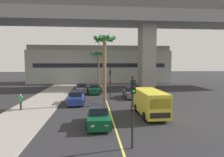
# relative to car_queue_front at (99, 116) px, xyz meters

# --- Properties ---
(sidewalk_left) EXTENTS (4.80, 80.00, 0.15)m
(sidewalk_left) POSITION_rel_car_queue_front_xyz_m (-6.76, 3.82, -0.65)
(sidewalk_left) COLOR gray
(sidewalk_left) RESTS_ON ground
(lane_stripe_center) EXTENTS (0.14, 56.00, 0.01)m
(lane_stripe_center) POSITION_rel_car_queue_front_xyz_m (1.24, 11.82, -0.72)
(lane_stripe_center) COLOR #DBCC4C
(lane_stripe_center) RESTS_ON ground
(bridge_overpass) EXTENTS (77.57, 8.00, 17.09)m
(bridge_overpass) POSITION_rel_car_queue_front_xyz_m (2.08, 24.75, 12.86)
(bridge_overpass) COLOR gray
(bridge_overpass) RESTS_ON ground
(pier_building_backdrop) EXTENTS (34.83, 8.04, 9.17)m
(pier_building_backdrop) POSITION_rel_car_queue_front_xyz_m (1.24, 34.61, 3.80)
(pier_building_backdrop) COLOR #ADB2A8
(pier_building_backdrop) RESTS_ON ground
(car_queue_front) EXTENTS (1.84, 4.10, 1.56)m
(car_queue_front) POSITION_rel_car_queue_front_xyz_m (0.00, 0.00, 0.00)
(car_queue_front) COLOR #0C4728
(car_queue_front) RESTS_ON ground
(car_queue_second) EXTENTS (1.84, 4.10, 1.56)m
(car_queue_second) POSITION_rel_car_queue_front_xyz_m (-2.49, 8.17, 0.00)
(car_queue_second) COLOR navy
(car_queue_second) RESTS_ON ground
(car_queue_third) EXTENTS (1.91, 4.14, 1.56)m
(car_queue_third) POSITION_rel_car_queue_front_xyz_m (-2.34, 16.75, 0.00)
(car_queue_third) COLOR #4C5156
(car_queue_third) RESTS_ON ground
(car_queue_fourth) EXTENTS (1.88, 4.12, 1.56)m
(car_queue_fourth) POSITION_rel_car_queue_front_xyz_m (-0.27, 15.90, 0.00)
(car_queue_fourth) COLOR #0C4728
(car_queue_fourth) RESTS_ON ground
(car_queue_fifth) EXTENTS (1.90, 4.13, 1.56)m
(car_queue_fifth) POSITION_rel_car_queue_front_xyz_m (4.83, 11.65, 0.00)
(car_queue_fifth) COLOR #4C5156
(car_queue_fifth) RESTS_ON ground
(delivery_van) EXTENTS (2.24, 5.29, 2.36)m
(delivery_van) POSITION_rel_car_queue_front_xyz_m (4.86, 2.30, 0.57)
(delivery_van) COLOR yellow
(delivery_van) RESTS_ON ground
(traffic_light_median_near) EXTENTS (0.24, 0.37, 4.20)m
(traffic_light_median_near) POSITION_rel_car_queue_front_xyz_m (1.83, -4.36, 1.99)
(traffic_light_median_near) COLOR black
(traffic_light_median_near) RESTS_ON ground
(traffic_light_median_far) EXTENTS (0.24, 0.37, 4.20)m
(traffic_light_median_far) POSITION_rel_car_queue_front_xyz_m (1.82, 10.64, 1.99)
(traffic_light_median_far) COLOR black
(traffic_light_median_far) RESTS_ON ground
(palm_tree_near_median) EXTENTS (3.65, 3.71, 7.54)m
(palm_tree_near_median) POSITION_rel_car_queue_front_xyz_m (0.68, 28.57, 5.56)
(palm_tree_near_median) COLOR brown
(palm_tree_near_median) RESTS_ON ground
(palm_tree_mid_median) EXTENTS (2.62, 2.67, 8.10)m
(palm_tree_mid_median) POSITION_rel_car_queue_front_xyz_m (0.85, 6.93, 5.66)
(palm_tree_mid_median) COLOR brown
(palm_tree_mid_median) RESTS_ON ground
(pedestrian_mid_block) EXTENTS (0.34, 0.22, 1.62)m
(pedestrian_mid_block) POSITION_rel_car_queue_front_xyz_m (-7.78, 5.07, 0.28)
(pedestrian_mid_block) COLOR #2D2D38
(pedestrian_mid_block) RESTS_ON sidewalk_left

